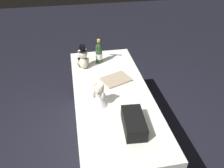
% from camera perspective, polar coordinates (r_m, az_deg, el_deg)
% --- Properties ---
extents(ground_plane, '(12.00, 12.00, 0.00)m').
position_cam_1_polar(ground_plane, '(2.91, 0.00, -14.56)').
color(ground_plane, black).
extents(reception_table, '(1.87, 0.77, 0.79)m').
position_cam_1_polar(reception_table, '(2.63, 0.00, -8.92)').
color(reception_table, white).
rests_on(reception_table, ground_plane).
extents(teddy_bear_groom, '(0.15, 0.15, 0.29)m').
position_cam_1_polar(teddy_bear_groom, '(2.74, -7.15, 6.16)').
color(teddy_bear_groom, beige).
rests_on(teddy_bear_groom, reception_table).
extents(teddy_bear_bride, '(0.21, 0.18, 0.24)m').
position_cam_1_polar(teddy_bear_bride, '(2.17, -3.08, -2.61)').
color(teddy_bear_bride, white).
rests_on(teddy_bear_bride, reception_table).
extents(champagne_bottle, '(0.08, 0.08, 0.30)m').
position_cam_1_polar(champagne_bottle, '(2.83, -3.22, 7.63)').
color(champagne_bottle, '#274123').
rests_on(champagne_bottle, reception_table).
extents(signing_pen, '(0.06, 0.15, 0.01)m').
position_cam_1_polar(signing_pen, '(3.05, 0.88, 7.19)').
color(signing_pen, navy).
rests_on(signing_pen, reception_table).
extents(gift_case_black, '(0.34, 0.19, 0.12)m').
position_cam_1_polar(gift_case_black, '(1.95, 5.36, -9.49)').
color(gift_case_black, black).
rests_on(gift_case_black, reception_table).
extents(guestbook, '(0.31, 0.36, 0.02)m').
position_cam_1_polar(guestbook, '(2.54, 1.00, 1.12)').
color(guestbook, tan).
rests_on(guestbook, reception_table).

